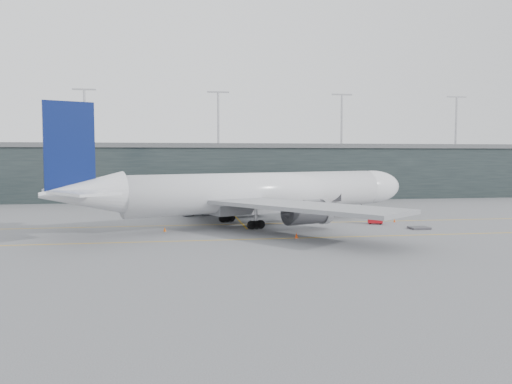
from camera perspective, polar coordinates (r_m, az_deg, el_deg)
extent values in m
plane|color=#515155|center=(89.76, -5.06, -3.41)|extent=(320.00, 320.00, 0.00)
cube|color=gold|center=(85.80, -4.88, -3.74)|extent=(160.00, 0.25, 0.02)
cube|color=gold|center=(70.02, -3.98, -5.49)|extent=(160.00, 0.25, 0.02)
cube|color=gold|center=(109.96, -3.14, -2.03)|extent=(0.25, 60.00, 0.02)
cube|color=black|center=(147.01, -6.56, 2.20)|extent=(240.00, 35.00, 14.00)
cube|color=#4E5053|center=(146.97, -6.58, 5.17)|extent=(240.00, 36.00, 1.20)
cylinder|color=#9E9EA3|center=(139.35, -18.99, 8.09)|extent=(0.60, 0.60, 14.00)
cylinder|color=#9E9EA3|center=(137.65, -4.34, 8.35)|extent=(0.60, 0.60, 14.00)
cylinder|color=#9E9EA3|center=(144.65, 9.76, 8.09)|extent=(0.60, 0.60, 14.00)
cylinder|color=#9E9EA3|center=(159.23, 21.89, 7.48)|extent=(0.60, 0.60, 14.00)
cylinder|color=silver|center=(86.50, 0.68, 0.06)|extent=(47.44, 24.40, 6.55)
ellipsoid|color=silver|center=(102.45, 13.09, 0.57)|extent=(15.20, 11.25, 6.55)
cone|color=silver|center=(75.18, -19.24, -0.20)|extent=(13.13, 10.20, 6.28)
cube|color=gray|center=(86.16, 0.08, -1.65)|extent=(17.63, 11.27, 2.11)
cube|color=black|center=(105.22, 14.67, 1.20)|extent=(3.35, 3.81, 0.84)
cube|color=gray|center=(71.30, 5.42, -1.66)|extent=(26.40, 29.94, 0.58)
cylinder|color=#3D3E43|center=(79.67, 5.77, -2.36)|extent=(8.24, 6.21, 3.70)
cube|color=gray|center=(99.45, -5.84, -0.06)|extent=(12.75, 31.46, 0.58)
cylinder|color=#3D3E43|center=(96.40, -1.39, -1.24)|extent=(8.24, 6.21, 3.70)
cube|color=#09144A|center=(74.71, -20.55, 4.85)|extent=(6.55, 3.08, 12.67)
cube|color=silver|center=(69.26, -19.12, -0.10)|extent=(10.37, 11.08, 0.37)
cube|color=silver|center=(80.64, -20.82, 0.41)|extent=(6.95, 10.15, 0.37)
cylinder|color=black|center=(101.05, 11.96, -2.32)|extent=(1.23, 0.83, 1.16)
cylinder|color=#9E9EA3|center=(100.97, 11.97, -1.87)|extent=(0.32, 0.32, 2.74)
cylinder|color=black|center=(80.51, 0.01, -3.75)|extent=(1.47, 1.01, 1.37)
cylinder|color=black|center=(89.27, -3.35, -2.99)|extent=(1.47, 1.01, 1.37)
cube|color=#27282C|center=(94.20, 8.54, -0.16)|extent=(3.20, 3.56, 2.68)
cube|color=#27282C|center=(101.87, 7.38, 0.16)|extent=(2.88, 12.53, 2.39)
cube|color=#27282C|center=(113.97, 5.87, 0.58)|extent=(3.12, 12.54, 2.49)
cube|color=#27282C|center=(126.13, 4.66, 0.92)|extent=(3.36, 12.55, 2.59)
cylinder|color=#9E9EA3|center=(102.76, 7.27, -1.46)|extent=(0.48, 0.48, 3.64)
cube|color=#3D3E43|center=(102.91, 7.27, -2.29)|extent=(1.97, 1.51, 0.67)
cylinder|color=#27282C|center=(132.50, 3.43, 1.07)|extent=(3.83, 3.83, 2.87)
cylinder|color=#27282C|center=(132.70, 3.42, -0.25)|extent=(1.72, 1.72, 3.45)
cube|color=#A40B13|center=(88.67, 13.46, -2.97)|extent=(2.84, 2.28, 1.46)
cylinder|color=black|center=(88.15, 12.89, -3.48)|extent=(0.48, 0.30, 0.45)
cylinder|color=black|center=(88.26, 14.06, -3.49)|extent=(0.48, 0.30, 0.45)
cylinder|color=black|center=(89.26, 12.85, -3.39)|extent=(0.48, 0.30, 0.45)
cylinder|color=black|center=(89.37, 14.01, -3.40)|extent=(0.48, 0.30, 0.45)
cube|color=#39393E|center=(84.69, 18.15, -3.91)|extent=(3.09, 2.49, 0.30)
cube|color=#3D3E43|center=(98.32, -7.80, -2.70)|extent=(2.23, 2.04, 0.18)
cube|color=#B6BAC3|center=(98.23, -7.80, -2.23)|extent=(1.86, 1.81, 1.36)
cube|color=navy|center=(98.16, -7.80, -1.82)|extent=(1.92, 1.87, 0.07)
cube|color=#3D3E43|center=(99.93, -7.52, -2.59)|extent=(2.02, 1.74, 0.18)
cube|color=#A8ADB4|center=(99.84, -7.53, -2.13)|extent=(1.66, 1.58, 1.34)
cube|color=navy|center=(99.77, -7.53, -1.74)|extent=(1.71, 1.64, 0.07)
cube|color=#3D3E43|center=(99.50, -5.61, -2.60)|extent=(2.32, 2.08, 0.19)
cube|color=#B4B9C1|center=(99.41, -5.62, -2.10)|extent=(1.93, 1.86, 1.45)
cube|color=navy|center=(99.33, -5.62, -1.66)|extent=(1.99, 1.92, 0.08)
cone|color=#DE450C|center=(91.99, 15.55, -3.16)|extent=(0.40, 0.40, 0.64)
cone|color=#F0440D|center=(71.58, 4.65, -4.97)|extent=(0.50, 0.50, 0.79)
cone|color=#E0470C|center=(100.74, -1.54, -2.39)|extent=(0.42, 0.42, 0.66)
cone|color=#CA540B|center=(78.96, -10.39, -4.20)|extent=(0.46, 0.46, 0.73)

